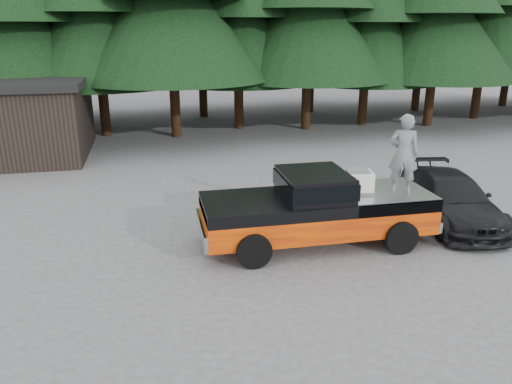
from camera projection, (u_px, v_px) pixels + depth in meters
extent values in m
plane|color=#464649|center=(254.00, 258.00, 12.14)|extent=(120.00, 120.00, 0.00)
cube|color=black|center=(314.00, 184.00, 12.43)|extent=(1.66, 1.90, 0.59)
cube|color=silver|center=(357.00, 182.00, 12.68)|extent=(0.83, 0.73, 0.51)
imported|color=slate|center=(404.00, 154.00, 12.38)|extent=(0.87, 0.75, 2.02)
imported|color=black|center=(450.00, 198.00, 14.26)|extent=(2.56, 4.87, 1.35)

